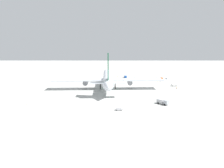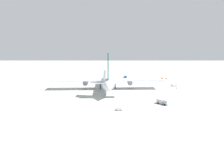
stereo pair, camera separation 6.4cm
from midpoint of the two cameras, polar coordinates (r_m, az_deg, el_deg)
ground_plane at (r=132.68m, az=-1.36°, el=-1.31°), size 600.00×600.00×0.00m
airliner at (r=130.01m, az=-1.38°, el=1.79°), size 67.55×77.89×26.04m
service_truck_0 at (r=178.77m, az=4.15°, el=2.34°), size 4.81×2.84×2.41m
service_truck_1 at (r=98.33m, az=15.51°, el=-5.32°), size 6.05×5.72×2.49m
service_truck_2 at (r=170.09m, az=14.60°, el=1.62°), size 5.04×5.76×2.68m
service_van at (r=147.44m, az=18.74°, el=-0.24°), size 2.45×4.30×1.97m
baggage_cart_0 at (r=86.18m, az=2.14°, el=-7.72°), size 1.68×3.53×1.35m
baggage_cart_1 at (r=179.88m, az=16.62°, el=1.76°), size 3.53×2.44×1.38m
baggage_cart_2 at (r=177.62m, az=6.96°, el=1.87°), size 3.13×2.88×0.40m
ground_worker_0 at (r=180.50m, az=1.63°, el=2.30°), size 0.43×0.43×1.72m
ground_worker_1 at (r=162.18m, az=14.81°, el=0.92°), size 0.55×0.55×1.73m
ground_worker_2 at (r=136.64m, az=19.55°, el=-1.23°), size 0.53×0.53×1.68m
traffic_cone_0 at (r=162.49m, az=13.98°, el=0.77°), size 0.36×0.36×0.55m
traffic_cone_1 at (r=172.90m, az=-9.27°, el=1.56°), size 0.36×0.36×0.55m
traffic_cone_2 at (r=160.40m, az=14.37°, el=0.61°), size 0.36×0.36×0.55m
traffic_cone_3 at (r=164.69m, az=-16.57°, el=0.77°), size 0.36×0.36×0.55m
traffic_cone_4 at (r=103.61m, az=-25.09°, el=-5.81°), size 0.36×0.36×0.55m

